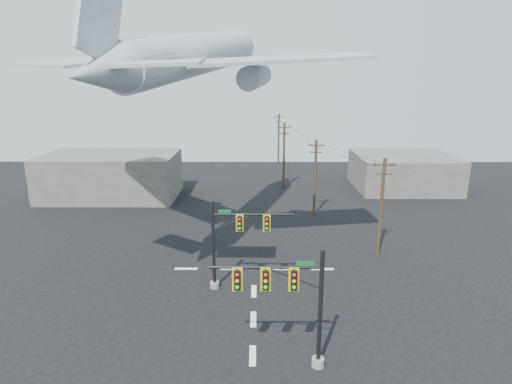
{
  "coord_description": "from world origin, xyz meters",
  "views": [
    {
      "loc": [
        0.3,
        -22.36,
        16.46
      ],
      "look_at": [
        0.18,
        5.0,
        8.94
      ],
      "focal_mm": 30.0,
      "sensor_mm": 36.0,
      "label": 1
    }
  ],
  "objects_px": {
    "signal_mast_near": "(293,304)",
    "utility_pole_c": "(284,154)",
    "utility_pole_d": "(279,137)",
    "utility_pole_a": "(381,206)",
    "airliner": "(195,56)",
    "utility_pole_b": "(315,177)",
    "signal_mast_far": "(230,243)"
  },
  "relations": [
    {
      "from": "utility_pole_b",
      "to": "utility_pole_c",
      "type": "distance_m",
      "value": 13.33
    },
    {
      "from": "utility_pole_c",
      "to": "utility_pole_d",
      "type": "height_order",
      "value": "utility_pole_c"
    },
    {
      "from": "signal_mast_near",
      "to": "utility_pole_a",
      "type": "relative_size",
      "value": 0.79
    },
    {
      "from": "utility_pole_c",
      "to": "airliner",
      "type": "relative_size",
      "value": 0.31
    },
    {
      "from": "utility_pole_d",
      "to": "utility_pole_c",
      "type": "bearing_deg",
      "value": -110.42
    },
    {
      "from": "signal_mast_near",
      "to": "signal_mast_far",
      "type": "xyz_separation_m",
      "value": [
        -4.1,
        9.52,
        -0.27
      ]
    },
    {
      "from": "signal_mast_far",
      "to": "utility_pole_c",
      "type": "height_order",
      "value": "utility_pole_c"
    },
    {
      "from": "signal_mast_near",
      "to": "utility_pole_d",
      "type": "distance_m",
      "value": 59.81
    },
    {
      "from": "utility_pole_b",
      "to": "utility_pole_d",
      "type": "height_order",
      "value": "utility_pole_d"
    },
    {
      "from": "signal_mast_far",
      "to": "airliner",
      "type": "distance_m",
      "value": 16.64
    },
    {
      "from": "signal_mast_far",
      "to": "utility_pole_b",
      "type": "bearing_deg",
      "value": 64.18
    },
    {
      "from": "signal_mast_far",
      "to": "utility_pole_a",
      "type": "xyz_separation_m",
      "value": [
        13.45,
        6.62,
        1.01
      ]
    },
    {
      "from": "utility_pole_a",
      "to": "utility_pole_c",
      "type": "relative_size",
      "value": 0.95
    },
    {
      "from": "signal_mast_near",
      "to": "utility_pole_a",
      "type": "xyz_separation_m",
      "value": [
        9.35,
        16.13,
        0.74
      ]
    },
    {
      "from": "signal_mast_near",
      "to": "utility_pole_d",
      "type": "height_order",
      "value": "utility_pole_d"
    },
    {
      "from": "utility_pole_b",
      "to": "utility_pole_a",
      "type": "bearing_deg",
      "value": -62.9
    },
    {
      "from": "utility_pole_b",
      "to": "airliner",
      "type": "height_order",
      "value": "airliner"
    },
    {
      "from": "signal_mast_far",
      "to": "utility_pole_b",
      "type": "height_order",
      "value": "utility_pole_b"
    },
    {
      "from": "utility_pole_b",
      "to": "airliner",
      "type": "bearing_deg",
      "value": -133.71
    },
    {
      "from": "utility_pole_a",
      "to": "utility_pole_d",
      "type": "bearing_deg",
      "value": 102.18
    },
    {
      "from": "airliner",
      "to": "signal_mast_near",
      "type": "bearing_deg",
      "value": -139.51
    },
    {
      "from": "utility_pole_c",
      "to": "utility_pole_d",
      "type": "bearing_deg",
      "value": 74.54
    },
    {
      "from": "signal_mast_near",
      "to": "utility_pole_b",
      "type": "relative_size",
      "value": 0.8
    },
    {
      "from": "utility_pole_a",
      "to": "utility_pole_d",
      "type": "xyz_separation_m",
      "value": [
        -7.38,
        43.64,
        0.09
      ]
    },
    {
      "from": "signal_mast_near",
      "to": "signal_mast_far",
      "type": "height_order",
      "value": "signal_mast_near"
    },
    {
      "from": "signal_mast_far",
      "to": "utility_pole_a",
      "type": "distance_m",
      "value": 15.03
    },
    {
      "from": "utility_pole_c",
      "to": "utility_pole_b",
      "type": "bearing_deg",
      "value": -92.48
    },
    {
      "from": "signal_mast_near",
      "to": "utility_pole_b",
      "type": "bearing_deg",
      "value": 80.23
    },
    {
      "from": "utility_pole_a",
      "to": "airliner",
      "type": "height_order",
      "value": "airliner"
    },
    {
      "from": "utility_pole_c",
      "to": "utility_pole_a",
      "type": "bearing_deg",
      "value": -88.39
    },
    {
      "from": "signal_mast_near",
      "to": "utility_pole_c",
      "type": "relative_size",
      "value": 0.75
    },
    {
      "from": "signal_mast_near",
      "to": "utility_pole_b",
      "type": "xyz_separation_m",
      "value": [
        4.81,
        27.93,
        0.67
      ]
    }
  ]
}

